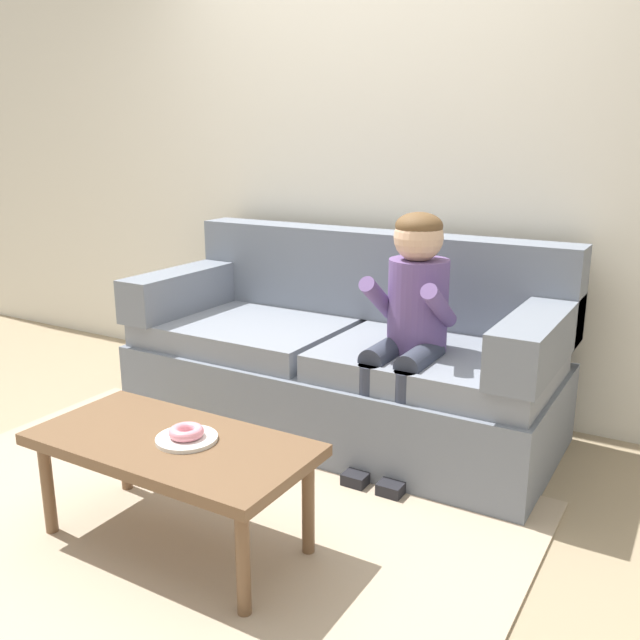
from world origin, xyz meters
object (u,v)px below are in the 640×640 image
object	(u,v)px
coffee_table	(172,451)
donut	(186,432)
person_child	(410,316)
couch	(345,360)
toy_controller	(157,452)

from	to	relation	value
coffee_table	donut	xyz separation A→B (m)	(0.05, 0.02, 0.08)
person_child	coffee_table	bearing A→B (deg)	-113.23
couch	toy_controller	bearing A→B (deg)	-126.48
person_child	toy_controller	size ratio (longest dim) A/B	4.87
person_child	toy_controller	distance (m)	1.29
coffee_table	toy_controller	distance (m)	0.79
couch	toy_controller	xyz separation A→B (m)	(-0.56, -0.75, -0.32)
couch	toy_controller	size ratio (longest dim) A/B	9.10
donut	toy_controller	xyz separation A→B (m)	(-0.60, 0.45, -0.41)
couch	coffee_table	size ratio (longest dim) A/B	2.08
couch	coffee_table	xyz separation A→B (m)	(-0.01, -1.22, 0.02)
person_child	donut	bearing A→B (deg)	-110.91
donut	toy_controller	bearing A→B (deg)	142.90
person_child	donut	size ratio (longest dim) A/B	9.18
donut	toy_controller	world-z (taller)	donut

